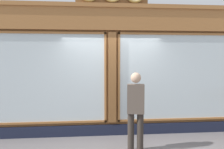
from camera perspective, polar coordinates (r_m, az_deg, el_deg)
shop_facade at (r=6.32m, az=-0.11°, el=1.28°), size 6.61×0.42×3.96m
pedestrian at (r=5.24m, az=5.58°, el=-7.85°), size 0.40×0.29×1.69m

